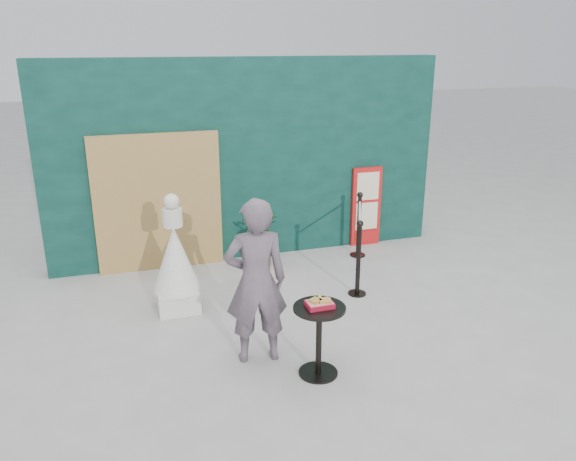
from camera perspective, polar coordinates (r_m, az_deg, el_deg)
The scene contains 10 objects.
ground at distance 6.28m, azimuth 3.42°, elevation -12.08°, with size 60.00×60.00×0.00m, color #ADAAA5.
back_wall at distance 8.58m, azimuth -4.01°, elevation 7.16°, with size 6.00×0.30×3.00m, color #092B26.
bamboo_fence at distance 8.28m, azimuth -13.03°, elevation 2.73°, with size 1.80×0.08×2.00m, color tan.
woman at distance 5.74m, azimuth -3.27°, elevation -5.20°, with size 0.65×0.42×1.77m, color #675961.
menu_board at distance 9.23m, azimuth 7.95°, elevation 2.42°, with size 0.50×0.07×1.30m.
statue at distance 7.03m, azimuth -11.35°, elevation -3.33°, with size 0.59×0.59×1.50m.
cafe_table at distance 5.64m, azimuth 3.17°, elevation -10.04°, with size 0.52×0.52×0.75m.
food_basket at distance 5.51m, azimuth 3.23°, elevation -7.39°, with size 0.26×0.19×0.11m.
planter at distance 8.32m, azimuth -2.89°, elevation -0.22°, with size 0.52×0.45×0.89m.
stanchion_barrier at distance 8.07m, azimuth 7.19°, elevation -1.09°, with size 0.84×1.54×1.03m.
Camera 1 is at (-1.99, -5.01, 3.21)m, focal length 35.00 mm.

